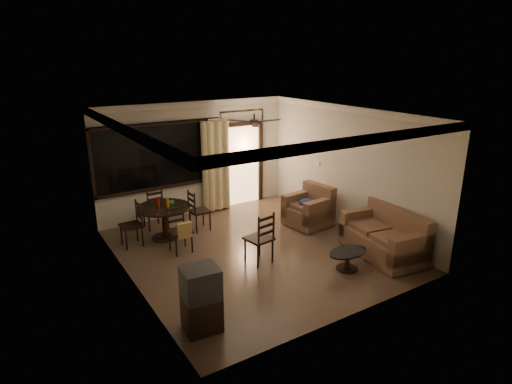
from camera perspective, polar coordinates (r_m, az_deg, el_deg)
ground at (r=8.90m, az=-0.22°, el=-7.79°), size 5.50×5.50×0.00m
room_shell at (r=10.06m, az=-2.72°, el=6.23°), size 5.50×6.70×5.50m
dining_table at (r=9.49m, az=-12.17°, el=-2.77°), size 1.16×1.16×0.95m
dining_chair_west at (r=9.39m, az=-16.17°, el=-5.24°), size 0.43×0.43×0.95m
dining_chair_east at (r=9.90m, az=-7.56°, el=-3.46°), size 0.43×0.43×0.95m
dining_chair_south at (r=8.85m, az=-10.01°, el=-6.06°), size 0.43×0.49×0.95m
dining_chair_north at (r=10.20m, az=-13.49°, el=-3.16°), size 0.43×0.43×0.95m
tv_cabinet at (r=6.39m, az=-7.31°, el=-13.95°), size 0.57×0.52×0.99m
sofa at (r=8.95m, az=16.89°, el=-5.85°), size 1.18×1.85×0.92m
armchair at (r=10.15m, az=7.20°, el=-2.31°), size 1.01×1.01×0.92m
coffee_table at (r=8.25m, az=12.10°, el=-8.52°), size 0.82×0.49×0.36m
side_chair at (r=8.29m, az=0.44°, el=-7.41°), size 0.53×0.53×1.05m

